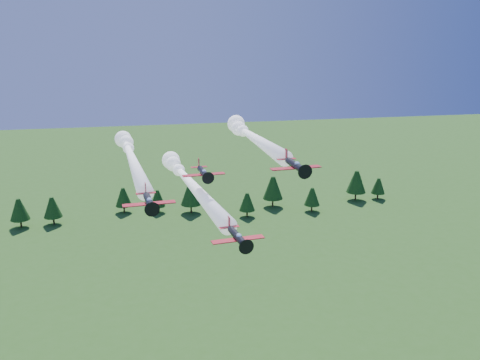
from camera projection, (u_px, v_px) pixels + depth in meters
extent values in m
cylinder|color=black|center=(237.00, 236.00, 70.70)|extent=(1.63, 5.30, 0.97)
cone|color=black|center=(244.00, 245.00, 67.92)|extent=(1.07, 0.99, 0.97)
cone|color=black|center=(246.00, 246.00, 67.40)|extent=(0.48, 0.49, 0.43)
cylinder|color=black|center=(246.00, 247.00, 67.25)|extent=(2.02, 0.30, 2.03)
cube|color=red|center=(238.00, 239.00, 70.43)|extent=(7.26, 2.22, 0.12)
cube|color=red|center=(229.00, 227.00, 73.81)|extent=(2.88, 1.18, 0.07)
cube|color=red|center=(229.00, 222.00, 73.69)|extent=(0.20, 0.92, 1.40)
ellipsoid|color=#8DB1DB|center=(239.00, 236.00, 69.80)|extent=(0.84, 1.24, 0.60)
sphere|color=white|center=(179.00, 170.00, 103.18)|extent=(2.30, 2.30, 2.30)
sphere|color=white|center=(175.00, 165.00, 107.27)|extent=(3.00, 3.00, 3.00)
sphere|color=white|center=(170.00, 160.00, 111.37)|extent=(3.70, 3.70, 3.70)
cylinder|color=black|center=(149.00, 201.00, 76.66)|extent=(1.49, 5.55, 1.02)
cone|color=black|center=(151.00, 208.00, 73.70)|extent=(1.09, 1.00, 1.02)
cone|color=black|center=(152.00, 209.00, 73.14)|extent=(0.49, 0.49, 0.45)
cylinder|color=black|center=(152.00, 209.00, 72.98)|extent=(2.13, 0.23, 2.13)
cube|color=red|center=(149.00, 204.00, 76.37)|extent=(7.61, 2.02, 0.12)
cube|color=red|center=(146.00, 193.00, 79.97)|extent=(3.01, 1.12, 0.07)
cube|color=red|center=(145.00, 188.00, 79.84)|extent=(0.18, 0.97, 1.47)
ellipsoid|color=#8DB1DB|center=(149.00, 200.00, 75.70)|extent=(0.84, 1.28, 0.63)
sphere|color=white|center=(127.00, 147.00, 110.88)|extent=(2.30, 2.30, 2.30)
sphere|color=white|center=(126.00, 143.00, 115.19)|extent=(3.00, 3.00, 3.00)
sphere|color=white|center=(124.00, 138.00, 119.50)|extent=(3.70, 3.70, 3.70)
cylinder|color=black|center=(295.00, 165.00, 80.53)|extent=(1.46, 5.75, 1.05)
cone|color=black|center=(303.00, 170.00, 77.46)|extent=(1.12, 1.02, 1.05)
cone|color=black|center=(305.00, 171.00, 76.87)|extent=(0.50, 0.51, 0.46)
cylinder|color=black|center=(305.00, 172.00, 76.70)|extent=(2.21, 0.20, 2.21)
cube|color=red|center=(296.00, 168.00, 80.23)|extent=(7.87, 1.98, 0.13)
cube|color=red|center=(286.00, 159.00, 83.98)|extent=(3.11, 1.11, 0.07)
cube|color=red|center=(286.00, 154.00, 83.85)|extent=(0.17, 1.00, 1.53)
ellipsoid|color=#8DB1DB|center=(297.00, 164.00, 79.54)|extent=(0.85, 1.32, 0.66)
sphere|color=white|center=(243.00, 131.00, 107.24)|extent=(2.30, 2.30, 2.30)
sphere|color=white|center=(239.00, 128.00, 110.47)|extent=(3.00, 3.00, 3.00)
sphere|color=white|center=(235.00, 125.00, 113.70)|extent=(3.70, 3.70, 3.70)
cylinder|color=black|center=(203.00, 172.00, 86.47)|extent=(1.37, 5.13, 0.94)
cone|color=black|center=(207.00, 177.00, 83.74)|extent=(1.01, 0.92, 0.94)
cone|color=black|center=(208.00, 178.00, 83.22)|extent=(0.45, 0.46, 0.41)
cylinder|color=black|center=(208.00, 178.00, 83.07)|extent=(1.97, 0.21, 1.97)
cube|color=red|center=(204.00, 175.00, 86.21)|extent=(7.02, 1.85, 0.11)
cube|color=red|center=(199.00, 167.00, 89.54)|extent=(2.78, 1.03, 0.07)
cube|color=red|center=(199.00, 162.00, 89.42)|extent=(0.16, 0.89, 1.36)
ellipsoid|color=#8DB1DB|center=(204.00, 171.00, 85.59)|extent=(0.77, 1.18, 0.59)
cylinder|color=#382314|center=(191.00, 208.00, 196.22)|extent=(0.60, 0.60, 3.28)
cone|color=#133710|center=(191.00, 193.00, 194.61)|extent=(7.50, 7.50, 8.44)
cylinder|color=#382314|center=(378.00, 196.00, 212.27)|extent=(0.60, 0.60, 2.37)
cone|color=#133710|center=(378.00, 186.00, 211.11)|extent=(5.43, 5.43, 6.10)
cylinder|color=#382314|center=(355.00, 196.00, 210.66)|extent=(0.60, 0.60, 3.33)
cone|color=#133710|center=(356.00, 182.00, 209.02)|extent=(7.60, 7.60, 8.55)
cylinder|color=#382314|center=(312.00, 208.00, 197.91)|extent=(0.60, 0.60, 2.52)
cone|color=#133710|center=(312.00, 196.00, 196.67)|extent=(5.76, 5.76, 6.48)
cylinder|color=#382314|center=(158.00, 209.00, 196.66)|extent=(0.60, 0.60, 2.40)
cone|color=#133710|center=(158.00, 198.00, 195.48)|extent=(5.50, 5.50, 6.18)
cylinder|color=#382314|center=(247.00, 213.00, 192.24)|extent=(0.60, 0.60, 2.48)
cone|color=#133710|center=(247.00, 202.00, 191.02)|extent=(5.68, 5.68, 6.39)
cylinder|color=#382314|center=(54.00, 221.00, 184.78)|extent=(0.60, 0.60, 2.74)
cone|color=#133710|center=(52.00, 207.00, 183.43)|extent=(6.26, 6.26, 7.04)
cylinder|color=#382314|center=(21.00, 223.00, 181.92)|extent=(0.60, 0.60, 2.85)
cone|color=#133710|center=(19.00, 209.00, 180.52)|extent=(6.51, 6.51, 7.32)
cylinder|color=#382314|center=(273.00, 202.00, 202.93)|extent=(0.60, 0.60, 3.30)
cone|color=#133710|center=(273.00, 188.00, 201.31)|extent=(7.54, 7.54, 8.49)
cylinder|color=#382314|center=(124.00, 209.00, 196.69)|extent=(0.60, 0.60, 2.62)
cone|color=#133710|center=(123.00, 197.00, 195.41)|extent=(5.99, 5.99, 6.74)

